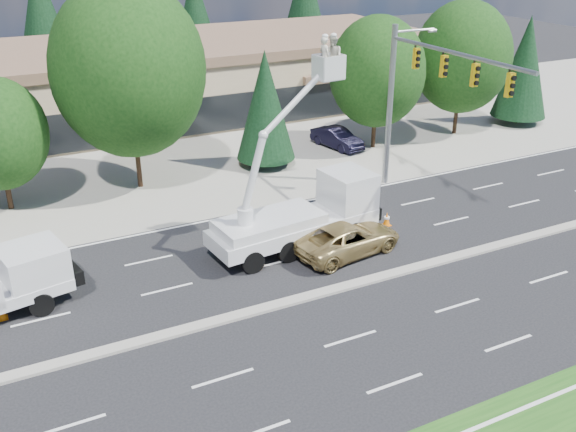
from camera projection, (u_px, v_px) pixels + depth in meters
ground at (309, 297)px, 26.11m from camera, size 140.00×140.00×0.00m
concrete_apron at (166, 153)px, 42.37m from camera, size 140.00×22.00×0.01m
road_median at (309, 296)px, 26.09m from camera, size 120.00×0.55×0.12m
strip_mall at (125, 80)px, 49.29m from camera, size 50.40×15.40×5.50m
tree_front_d at (129, 70)px, 34.27m from camera, size 8.30×8.30×11.51m
tree_front_e at (265, 105)px, 38.74m from camera, size 3.63×3.63×7.16m
tree_front_f at (377, 72)px, 41.46m from camera, size 6.28×6.28×8.71m
tree_front_g at (462, 57)px, 44.17m from camera, size 6.71×6.71×9.31m
tree_front_h at (524, 67)px, 47.10m from camera, size 4.02×4.02×7.93m
tree_back_b at (43, 21)px, 56.11m from camera, size 5.69×5.69×11.21m
tree_back_c at (195, 18)px, 62.05m from camera, size 5.15×5.15×10.14m
tree_back_d at (305, 5)px, 66.66m from camera, size 5.75×5.75×11.32m
signal_mast at (416, 88)px, 33.39m from camera, size 2.76×10.16×9.00m
bucket_truck at (306, 204)px, 29.73m from camera, size 8.38×3.33×9.64m
traffic_cone_a at (1, 311)px, 24.57m from camera, size 0.40×0.40×0.70m
traffic_cone_b at (255, 262)px, 28.09m from camera, size 0.40×0.40×0.70m
traffic_cone_c at (292, 245)px, 29.61m from camera, size 0.40×0.40×0.70m
traffic_cone_d at (387, 219)px, 32.19m from camera, size 0.40×0.40×0.70m
minivan at (348, 238)px, 29.36m from camera, size 5.52×3.15×1.45m
parked_car_east at (337, 138)px, 43.21m from camera, size 2.23×4.27×1.34m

